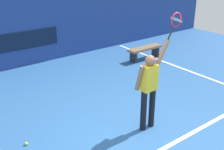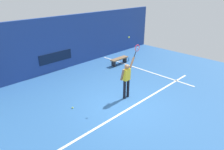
{
  "view_description": "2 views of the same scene",
  "coord_description": "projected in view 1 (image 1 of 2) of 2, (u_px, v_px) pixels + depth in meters",
  "views": [
    {
      "loc": [
        -3.39,
        -3.49,
        3.53
      ],
      "look_at": [
        0.12,
        1.09,
        1.11
      ],
      "focal_mm": 45.94,
      "sensor_mm": 36.0,
      "label": 1
    },
    {
      "loc": [
        -6.14,
        -5.35,
        4.93
      ],
      "look_at": [
        0.35,
        1.12,
        0.98
      ],
      "focal_mm": 33.36,
      "sensor_mm": 36.0,
      "label": 2
    }
  ],
  "objects": [
    {
      "name": "ground_plane",
      "position": [
        140.0,
        143.0,
        5.82
      ],
      "size": [
        18.0,
        18.0,
        0.0
      ],
      "primitive_type": "plane",
      "color": "#2D609E"
    },
    {
      "name": "back_wall",
      "position": [
        23.0,
        17.0,
        9.39
      ],
      "size": [
        18.0,
        0.2,
        3.29
      ],
      "primitive_type": "cube",
      "color": "navy",
      "rests_on": "ground_plane"
    },
    {
      "name": "sponsor_banner_center",
      "position": [
        27.0,
        40.0,
        9.59
      ],
      "size": [
        2.2,
        0.03,
        0.6
      ],
      "primitive_type": "cube",
      "color": "#0C1933"
    },
    {
      "name": "court_sideline",
      "position": [
        186.0,
        70.0,
        9.48
      ],
      "size": [
        0.1,
        7.0,
        0.01
      ],
      "primitive_type": "cube",
      "color": "white",
      "rests_on": "ground_plane"
    },
    {
      "name": "tennis_player",
      "position": [
        149.0,
        86.0,
        5.96
      ],
      "size": [
        0.76,
        0.31,
        1.94
      ],
      "color": "black",
      "rests_on": "ground_plane"
    },
    {
      "name": "tennis_racket",
      "position": [
        176.0,
        21.0,
        5.84
      ],
      "size": [
        0.44,
        0.27,
        0.61
      ],
      "color": "black"
    },
    {
      "name": "court_bench",
      "position": [
        145.0,
        50.0,
        10.41
      ],
      "size": [
        1.4,
        0.36,
        0.45
      ],
      "color": "olive",
      "rests_on": "ground_plane"
    },
    {
      "name": "water_bottle",
      "position": [
        163.0,
        51.0,
        11.05
      ],
      "size": [
        0.07,
        0.07,
        0.24
      ],
      "primitive_type": "cylinder",
      "color": "#338CD8",
      "rests_on": "ground_plane"
    },
    {
      "name": "spare_ball",
      "position": [
        26.0,
        144.0,
        5.74
      ],
      "size": [
        0.07,
        0.07,
        0.07
      ],
      "primitive_type": "sphere",
      "color": "#CCE033",
      "rests_on": "ground_plane"
    }
  ]
}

